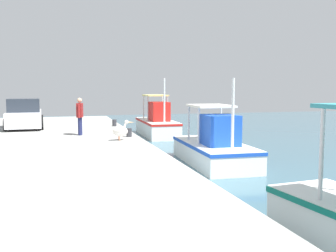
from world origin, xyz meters
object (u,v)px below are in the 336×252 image
mooring_bollard_nearest (114,123)px  mooring_bollard_second (129,133)px  parked_car (24,114)px  fishing_boat_nearest (157,124)px  fishing_boat_second (215,148)px  pelican (120,131)px  fisherman_standing (80,114)px

mooring_bollard_nearest → mooring_bollard_second: 4.82m
mooring_bollard_second → parked_car: bearing=-137.6°
fishing_boat_nearest → fishing_boat_second: 9.18m
mooring_bollard_second → pelican: bearing=-27.2°
fishing_boat_second → mooring_bollard_nearest: bearing=-160.0°
fisherman_standing → parked_car: 4.78m
mooring_bollard_nearest → parked_car: bearing=-94.2°
fishing_boat_nearest → parked_car: fishing_boat_nearest is taller
fishing_boat_second → pelican: size_ratio=5.10×
fisherman_standing → mooring_bollard_nearest: bearing=150.8°
fishing_boat_nearest → mooring_bollard_second: bearing=-24.1°
fishing_boat_second → pelican: fishing_boat_second is taller
fishing_boat_nearest → mooring_bollard_nearest: (1.46, -2.80, 0.27)m
fishing_boat_second → mooring_bollard_second: size_ratio=13.26×
pelican → mooring_bollard_nearest: (-5.87, 0.54, -0.22)m
pelican → mooring_bollard_second: pelican is taller
fisherman_standing → mooring_bollard_second: size_ratio=4.50×
fishing_boat_nearest → mooring_bollard_nearest: size_ratio=14.31×
parked_car → mooring_bollard_second: 7.00m
pelican → mooring_bollard_nearest: size_ratio=2.63×
pelican → mooring_bollard_second: 1.21m
fisherman_standing → mooring_bollard_nearest: size_ratio=4.55×
fishing_boat_second → fisherman_standing: bearing=-130.5°
pelican → fisherman_standing: (-2.27, -1.48, 0.53)m
fisherman_standing → fishing_boat_second: bearing=49.5°
fishing_boat_nearest → pelican: bearing=-24.5°
parked_car → fisherman_standing: bearing=34.2°
mooring_bollard_second → fisherman_standing: bearing=-121.0°
fishing_boat_nearest → pelican: 8.07m
fishing_boat_nearest → fisherman_standing: size_ratio=3.15×
fishing_boat_second → mooring_bollard_second: bearing=-136.0°
mooring_bollard_second → fishing_boat_nearest: bearing=155.9°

